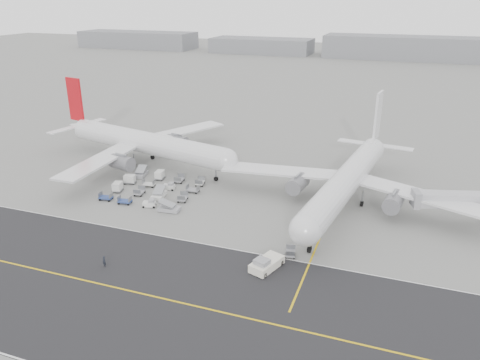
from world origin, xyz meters
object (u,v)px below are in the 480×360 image
(airliner_a, at_px, (143,142))
(ground_crew_a, at_px, (104,261))
(jet_bridge, at_px, (457,202))
(pushback_tug, at_px, (266,264))
(airliner_b, at_px, (348,179))

(airliner_a, distance_m, ground_crew_a, 47.60)
(jet_bridge, xyz_separation_m, ground_crew_a, (-51.41, -34.30, -3.35))
(ground_crew_a, bearing_deg, pushback_tug, 36.21)
(airliner_a, bearing_deg, jet_bridge, -84.44)
(airliner_b, relative_size, pushback_tug, 6.93)
(airliner_a, bearing_deg, pushback_tug, -117.12)
(airliner_b, bearing_deg, pushback_tug, -98.15)
(airliner_a, height_order, pushback_tug, airliner_a)
(ground_crew_a, bearing_deg, jet_bridge, 51.58)
(airliner_a, distance_m, pushback_tug, 55.55)
(pushback_tug, bearing_deg, airliner_a, 158.84)
(airliner_a, bearing_deg, airliner_b, -85.41)
(airliner_b, height_order, jet_bridge, airliner_b)
(airliner_b, distance_m, pushback_tug, 29.68)
(pushback_tug, xyz_separation_m, jet_bridge, (27.85, 26.49, 3.36))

